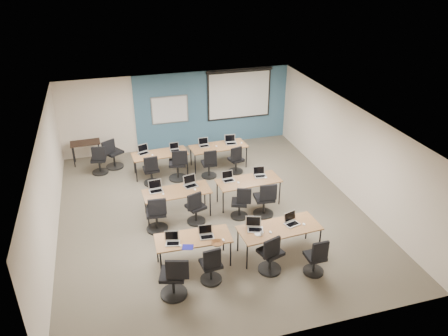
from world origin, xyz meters
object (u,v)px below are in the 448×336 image
object	(u,v)px
training_table_mid_left	(177,192)
spare_chair_b	(99,162)
laptop_1	(206,234)
training_table_mid_right	(249,182)
task_chair_7	(265,202)
task_chair_10	(209,166)
training_table_back_right	(218,147)
laptop_9	(175,149)
projector_screen	(239,92)
laptop_11	(231,141)
task_chair_9	(178,167)
task_chair_11	(236,162)
laptop_4	(156,188)
task_chair_0	(174,280)
whiteboard	(170,110)
training_table_front_right	(279,229)
training_table_back_left	(160,155)
laptop_6	(228,178)
laptop_8	(143,151)
laptop_2	(254,226)
laptop_3	(291,221)
task_chair_8	(151,172)
laptop_0	(172,240)
task_chair_4	(157,217)
task_chair_3	(316,260)
spare_chair_a	(113,156)
laptop_10	(204,144)
laptop_5	(190,183)
utility_table	(85,145)
task_chair_2	(270,257)
task_chair_1	(211,268)

from	to	relation	value
training_table_mid_left	spare_chair_b	world-z (taller)	spare_chair_b
laptop_1	spare_chair_b	bearing A→B (deg)	118.53
training_table_mid_left	training_table_mid_right	world-z (taller)	same
task_chair_7	task_chair_10	xyz separation A→B (m)	(-0.88, 2.52, -0.03)
training_table_back_right	laptop_9	size ratio (longest dim) A/B	6.08
projector_screen	laptop_11	bearing A→B (deg)	-115.63
task_chair_9	task_chair_11	bearing A→B (deg)	9.35
projector_screen	laptop_4	world-z (taller)	projector_screen
task_chair_0	task_chair_9	bearing A→B (deg)	95.23
whiteboard	task_chair_11	distance (m)	3.13
task_chair_10	spare_chair_b	xyz separation A→B (m)	(-3.28, 1.20, 0.01)
projector_screen	training_table_mid_right	bearing A→B (deg)	-104.28
training_table_front_right	task_chair_0	xyz separation A→B (m)	(-2.60, -0.74, -0.25)
laptop_1	laptop_9	xyz separation A→B (m)	(0.14, 4.70, -0.00)
whiteboard	training_table_back_left	bearing A→B (deg)	-109.79
laptop_6	laptop_8	size ratio (longest dim) A/B	0.94
task_chair_0	training_table_mid_right	bearing A→B (deg)	66.04
task_chair_0	laptop_2	distance (m)	2.23
training_table_back_left	laptop_3	size ratio (longest dim) A/B	5.11
laptop_1	laptop_6	world-z (taller)	laptop_6
training_table_mid_left	laptop_11	size ratio (longest dim) A/B	4.96
projector_screen	task_chair_0	size ratio (longest dim) A/B	2.30
laptop_6	task_chair_8	distance (m)	2.57
laptop_6	laptop_9	size ratio (longest dim) A/B	1.07
laptop_0	task_chair_7	size ratio (longest dim) A/B	0.30
task_chair_4	task_chair_3	bearing A→B (deg)	-35.13
training_table_front_right	spare_chair_a	world-z (taller)	spare_chair_a
laptop_8	spare_chair_a	xyz separation A→B (m)	(-0.93, 0.70, -0.36)
laptop_3	laptop_11	xyz separation A→B (m)	(-0.02, 4.78, 0.00)
training_table_back_right	laptop_4	bearing A→B (deg)	-139.69
laptop_3	laptop_10	size ratio (longest dim) A/B	1.03
laptop_5	spare_chair_a	size ratio (longest dim) A/B	0.35
utility_table	laptop_2	bearing A→B (deg)	-61.20
laptop_6	utility_table	size ratio (longest dim) A/B	0.34
task_chair_11	laptop_8	bearing A→B (deg)	150.40
training_table_mid_left	laptop_10	size ratio (longest dim) A/B	5.47
task_chair_11	training_table_back_right	bearing A→B (deg)	109.33
training_table_mid_right	laptop_0	world-z (taller)	laptop_0
whiteboard	task_chair_2	size ratio (longest dim) A/B	1.27
laptop_1	laptop_2	size ratio (longest dim) A/B	0.88
projector_screen	task_chair_2	bearing A→B (deg)	-102.33
laptop_1	laptop_4	bearing A→B (deg)	114.27
training_table_mid_right	laptop_9	distance (m)	2.98
training_table_back_left	task_chair_10	bearing A→B (deg)	-27.49
laptop_11	training_table_mid_right	bearing A→B (deg)	-90.05
task_chair_2	task_chair_10	xyz separation A→B (m)	(-0.19, 4.69, -0.02)
laptop_0	spare_chair_a	distance (m)	5.59
training_table_mid_left	task_chair_1	distance (m)	2.85
task_chair_2	laptop_9	xyz separation A→B (m)	(-1.12, 5.41, 0.37)
laptop_3	laptop_4	size ratio (longest dim) A/B	0.94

